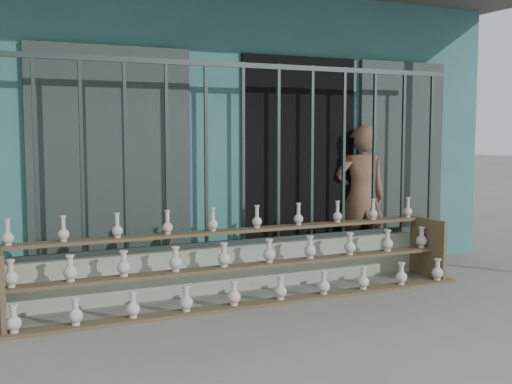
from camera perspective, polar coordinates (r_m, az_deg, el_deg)
name	(u,v)px	position (r m, az deg, el deg)	size (l,w,h in m)	color
ground	(307,323)	(5.42, 4.59, -11.50)	(60.00, 60.00, 0.00)	slate
workshop_building	(158,128)	(9.10, -8.68, 5.63)	(7.40, 6.60, 3.21)	#316868
parapet_wall	(243,266)	(6.49, -1.13, -6.60)	(5.00, 0.20, 0.45)	#9AAA92
security_fence	(243,154)	(6.35, -1.15, 3.37)	(5.00, 0.04, 1.80)	#283330
shelf_rack	(247,262)	(6.03, -0.81, -6.24)	(4.50, 0.68, 0.85)	brown
elderly_woman	(361,197)	(7.50, 9.30, -0.44)	(0.60, 0.39, 1.64)	brown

